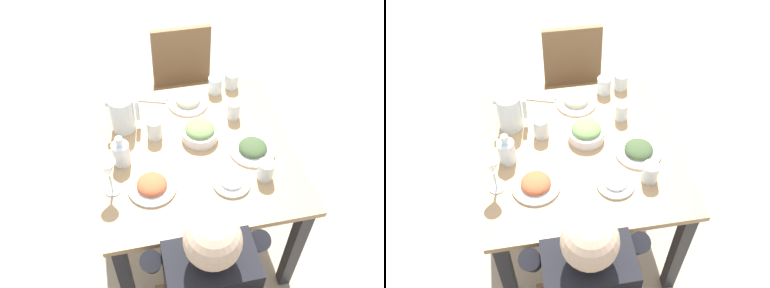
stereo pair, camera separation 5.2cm
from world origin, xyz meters
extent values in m
plane|color=tan|center=(0.00, 0.00, 0.00)|extent=(8.00, 8.00, 0.00)
cube|color=tan|center=(0.00, 0.00, 0.72)|extent=(0.94, 0.94, 0.03)
cube|color=#232328|center=(-0.42, -0.42, 0.35)|extent=(0.06, 0.06, 0.71)
cube|color=#232328|center=(0.42, -0.42, 0.35)|extent=(0.06, 0.06, 0.71)
cube|color=#232328|center=(-0.42, 0.42, 0.35)|extent=(0.06, 0.06, 0.71)
cube|color=#232328|center=(0.42, 0.42, 0.35)|extent=(0.06, 0.06, 0.71)
cube|color=olive|center=(0.27, 0.87, 0.21)|extent=(0.04, 0.04, 0.41)
cube|color=olive|center=(-0.07, 0.87, 0.21)|extent=(0.04, 0.04, 0.41)
cube|color=olive|center=(0.27, 0.53, 0.21)|extent=(0.04, 0.04, 0.41)
cube|color=olive|center=(-0.07, 0.53, 0.21)|extent=(0.04, 0.04, 0.41)
cube|color=olive|center=(0.10, 0.70, 0.43)|extent=(0.40, 0.40, 0.03)
cube|color=olive|center=(0.10, 0.88, 0.65)|extent=(0.38, 0.04, 0.42)
sphere|color=#DBB28E|center=(-0.09, -0.67, 1.06)|extent=(0.19, 0.19, 0.19)
cylinder|color=#2D3342|center=(-0.17, -0.48, 0.41)|extent=(0.11, 0.38, 0.11)
cylinder|color=#2D3342|center=(-0.17, -0.29, 0.22)|extent=(0.10, 0.10, 0.44)
cylinder|color=black|center=(-0.29, -0.53, 0.71)|extent=(0.08, 0.23, 0.37)
cylinder|color=#2D3342|center=(0.00, -0.48, 0.41)|extent=(0.11, 0.38, 0.11)
cylinder|color=#2D3342|center=(0.00, -0.29, 0.22)|extent=(0.10, 0.10, 0.44)
cylinder|color=black|center=(0.11, -0.53, 0.71)|extent=(0.08, 0.23, 0.37)
cylinder|color=silver|center=(-0.32, 0.21, 0.83)|extent=(0.12, 0.12, 0.19)
cube|color=silver|center=(-0.25, 0.21, 0.84)|extent=(0.02, 0.02, 0.11)
cube|color=silver|center=(-0.38, 0.21, 0.92)|extent=(0.04, 0.03, 0.02)
cylinder|color=white|center=(0.04, 0.07, 0.77)|extent=(0.18, 0.18, 0.05)
ellipsoid|color=#759951|center=(0.04, 0.07, 0.80)|extent=(0.15, 0.15, 0.06)
cylinder|color=white|center=(0.03, 0.33, 0.75)|extent=(0.21, 0.21, 0.01)
ellipsoid|color=#B7AD89|center=(0.03, 0.33, 0.76)|extent=(0.13, 0.13, 0.05)
cylinder|color=white|center=(0.12, -0.24, 0.75)|extent=(0.17, 0.17, 0.01)
ellipsoid|color=white|center=(0.12, -0.24, 0.76)|extent=(0.11, 0.11, 0.04)
cylinder|color=white|center=(0.27, -0.07, 0.75)|extent=(0.22, 0.22, 0.01)
ellipsoid|color=#3D512D|center=(0.27, -0.07, 0.76)|extent=(0.14, 0.14, 0.05)
cylinder|color=white|center=(-0.24, -0.19, 0.75)|extent=(0.22, 0.22, 0.01)
ellipsoid|color=#CC5B33|center=(-0.24, -0.19, 0.77)|extent=(0.14, 0.14, 0.06)
cylinder|color=silver|center=(-0.18, 0.12, 0.79)|extent=(0.07, 0.07, 0.11)
cylinder|color=silver|center=(0.27, -0.24, 0.79)|extent=(0.07, 0.07, 0.10)
cylinder|color=silver|center=(0.30, 0.42, 0.78)|extent=(0.07, 0.07, 0.09)
cylinder|color=silver|center=(0.19, 0.40, 0.79)|extent=(0.07, 0.07, 0.09)
cylinder|color=silver|center=(0.24, 0.18, 0.79)|extent=(0.06, 0.06, 0.10)
cylinder|color=silver|center=(-0.41, -0.17, 0.74)|extent=(0.07, 0.07, 0.01)
cylinder|color=silver|center=(-0.41, -0.17, 0.79)|extent=(0.01, 0.01, 0.10)
cone|color=silver|center=(-0.41, -0.17, 0.89)|extent=(0.08, 0.08, 0.09)
cylinder|color=silver|center=(-0.35, -0.02, 0.80)|extent=(0.08, 0.08, 0.12)
cylinder|color=white|center=(-0.35, -0.02, 0.77)|extent=(0.07, 0.07, 0.07)
cylinder|color=silver|center=(-0.35, -0.02, 0.88)|extent=(0.03, 0.03, 0.04)
cube|color=silver|center=(-0.16, 0.39, 0.74)|extent=(0.17, 0.08, 0.01)
cube|color=silver|center=(-0.03, 0.37, 0.74)|extent=(0.18, 0.08, 0.01)
camera|label=1|loc=(-0.28, -1.29, 2.19)|focal=37.95mm
camera|label=2|loc=(-0.23, -1.30, 2.19)|focal=37.95mm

